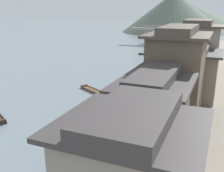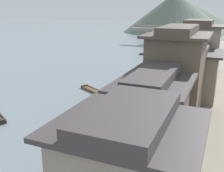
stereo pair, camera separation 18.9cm
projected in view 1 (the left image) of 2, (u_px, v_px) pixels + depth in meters
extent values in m
cube|color=#33281E|center=(157.00, 78.00, 42.59)|extent=(1.61, 5.03, 0.27)
cube|color=#33281E|center=(163.00, 74.00, 44.43)|extent=(0.89, 0.47, 0.25)
cube|color=#33281E|center=(152.00, 80.00, 40.60)|extent=(0.89, 0.47, 0.25)
cube|color=#33281E|center=(155.00, 77.00, 42.75)|extent=(0.69, 4.42, 0.08)
cube|color=#33281E|center=(160.00, 77.00, 42.33)|extent=(0.69, 4.42, 0.08)
cube|color=#423328|center=(90.00, 142.00, 22.67)|extent=(1.09, 3.89, 0.24)
cube|color=#423328|center=(100.00, 131.00, 24.12)|extent=(0.80, 0.41, 0.22)
cube|color=#423328|center=(79.00, 149.00, 21.08)|extent=(0.80, 0.41, 0.22)
cube|color=#423328|center=(86.00, 139.00, 22.79)|extent=(0.28, 3.34, 0.08)
cube|color=#423328|center=(94.00, 141.00, 22.46)|extent=(0.28, 3.34, 0.08)
cube|color=brown|center=(95.00, 91.00, 36.09)|extent=(5.57, 3.72, 0.21)
cube|color=brown|center=(84.00, 86.00, 38.09)|extent=(0.78, 1.02, 0.18)
cube|color=brown|center=(107.00, 95.00, 33.97)|extent=(0.78, 1.02, 0.18)
cube|color=brown|center=(92.00, 91.00, 35.75)|extent=(4.66, 2.61, 0.08)
cube|color=brown|center=(98.00, 90.00, 36.34)|extent=(4.66, 2.61, 0.08)
cube|color=#33281E|center=(2.00, 121.00, 26.18)|extent=(0.70, 0.86, 0.23)
cube|color=#33281E|center=(0.00, 113.00, 28.18)|extent=(3.85, 2.26, 0.08)
cube|color=brown|center=(77.00, 157.00, 19.81)|extent=(1.01, 0.50, 0.24)
cube|color=#33281E|center=(150.00, 54.00, 63.90)|extent=(5.63, 2.12, 0.21)
cube|color=#33281E|center=(139.00, 53.00, 64.28)|extent=(0.53, 0.87, 0.19)
cube|color=#33281E|center=(161.00, 54.00, 63.40)|extent=(0.53, 0.87, 0.19)
cube|color=#33281E|center=(150.00, 54.00, 63.47)|extent=(4.96, 1.21, 0.08)
cube|color=#33281E|center=(150.00, 53.00, 64.24)|extent=(4.96, 1.21, 0.08)
ellipsoid|color=brown|center=(150.00, 53.00, 63.81)|extent=(1.28, 1.04, 0.44)
cube|color=#232326|center=(171.00, 70.00, 48.40)|extent=(1.20, 3.95, 0.28)
cube|color=#232326|center=(173.00, 66.00, 49.83)|extent=(0.75, 0.43, 0.25)
cube|color=#232326|center=(168.00, 70.00, 46.82)|extent=(0.75, 0.43, 0.25)
cube|color=#232326|center=(169.00, 68.00, 48.52)|extent=(0.43, 3.38, 0.08)
cube|color=#232326|center=(173.00, 69.00, 48.18)|extent=(0.43, 3.38, 0.08)
cube|color=gray|center=(73.00, 161.00, 14.00)|extent=(0.70, 5.30, 0.16)
cube|color=#3D3838|center=(132.00, 124.00, 12.01)|extent=(6.67, 6.20, 0.24)
cube|color=#3D3838|center=(132.00, 115.00, 11.87)|extent=(3.46, 6.20, 0.70)
cube|color=brown|center=(153.00, 118.00, 19.38)|extent=(4.31, 6.27, 5.20)
cube|color=#4D4135|center=(121.00, 113.00, 20.31)|extent=(0.70, 6.27, 0.16)
cube|color=#3D3838|center=(155.00, 82.00, 18.59)|extent=(5.21, 7.17, 0.24)
cube|color=#3D3838|center=(155.00, 76.00, 18.46)|extent=(2.59, 7.17, 0.70)
cube|color=brown|center=(176.00, 77.00, 25.49)|extent=(4.76, 6.04, 7.80)
cube|color=#4D4135|center=(148.00, 87.00, 26.88)|extent=(0.70, 6.04, 0.16)
cube|color=#4D4135|center=(149.00, 62.00, 26.14)|extent=(0.70, 6.04, 0.16)
cube|color=#4C4238|center=(179.00, 35.00, 24.33)|extent=(5.66, 6.94, 0.24)
cube|color=#4C4238|center=(179.00, 30.00, 24.20)|extent=(2.86, 6.94, 0.70)
cube|color=gray|center=(190.00, 75.00, 31.68)|extent=(5.95, 5.75, 5.20)
cube|color=#6E6151|center=(163.00, 72.00, 32.92)|extent=(0.70, 5.75, 0.16)
cube|color=#3D3838|center=(192.00, 52.00, 30.89)|extent=(6.85, 6.65, 0.24)
cube|color=#3D3838|center=(193.00, 48.00, 30.76)|extent=(3.57, 6.65, 0.70)
cube|color=gray|center=(196.00, 55.00, 36.76)|extent=(5.72, 4.61, 7.80)
cube|color=gray|center=(172.00, 63.00, 38.33)|extent=(0.70, 4.61, 0.16)
cube|color=gray|center=(173.00, 45.00, 37.58)|extent=(0.70, 4.61, 0.16)
cube|color=#4C4238|center=(199.00, 26.00, 35.60)|extent=(6.62, 5.51, 0.24)
cube|color=#4C4238|center=(199.00, 22.00, 35.46)|extent=(3.43, 5.51, 0.70)
cube|color=#7F705B|center=(196.00, 56.00, 43.28)|extent=(4.66, 6.08, 5.20)
cube|color=brown|center=(180.00, 55.00, 44.28)|extent=(0.70, 6.08, 0.16)
cube|color=#4C4238|center=(198.00, 40.00, 42.49)|extent=(5.56, 6.98, 0.24)
cube|color=#4C4238|center=(198.00, 37.00, 42.36)|extent=(2.80, 6.98, 0.70)
cylinder|color=#473828|center=(141.00, 110.00, 26.49)|extent=(0.20, 0.20, 0.95)
cube|color=gray|center=(173.00, 30.00, 78.44)|extent=(25.50, 2.40, 0.60)
cylinder|color=gray|center=(147.00, 37.00, 82.00)|extent=(1.80, 1.80, 4.30)
cylinder|color=gray|center=(199.00, 39.00, 76.29)|extent=(1.80, 1.80, 4.30)
cube|color=gray|center=(174.00, 27.00, 79.13)|extent=(25.50, 0.30, 0.70)
cone|color=#5B6B5B|center=(191.00, 17.00, 135.40)|extent=(58.45, 58.45, 12.15)
cone|color=#5B6B5B|center=(174.00, 12.00, 118.06)|extent=(45.85, 45.85, 17.48)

